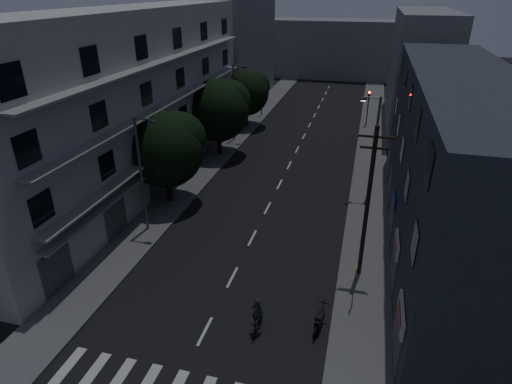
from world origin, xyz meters
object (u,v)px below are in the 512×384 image
at_px(utility_pole, 368,202).
at_px(motorcycle, 319,321).
at_px(bus_stop_sign, 355,279).
at_px(cyclist, 257,321).

height_order(utility_pole, motorcycle, utility_pole).
bearing_deg(bus_stop_sign, motorcycle, -127.57).
xyz_separation_m(utility_pole, motorcycle, (-1.72, -5.03, -4.36)).
relative_size(motorcycle, cyclist, 0.99).
bearing_deg(motorcycle, utility_pole, 79.48).
distance_m(bus_stop_sign, cyclist, 5.41).
xyz_separation_m(utility_pole, bus_stop_sign, (-0.23, -3.10, -2.98)).
bearing_deg(bus_stop_sign, utility_pole, 85.68).
height_order(bus_stop_sign, cyclist, bus_stop_sign).
bearing_deg(utility_pole, cyclist, -127.79).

